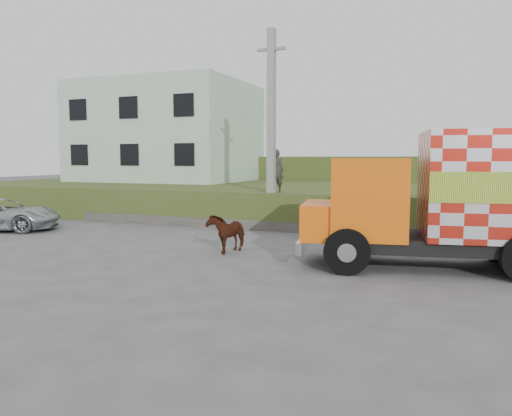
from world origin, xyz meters
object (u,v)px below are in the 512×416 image
at_px(cargo_truck, 477,199).
at_px(cow, 227,232).
at_px(pedestrian, 276,171).
at_px(utility_pole, 271,129).

distance_m(cargo_truck, cow, 7.14).
distance_m(cargo_truck, pedestrian, 9.16).
distance_m(utility_pole, pedestrian, 1.72).
xyz_separation_m(utility_pole, pedestrian, (0.09, 0.31, -1.69)).
distance_m(utility_pole, cargo_truck, 9.32).
xyz_separation_m(cargo_truck, cow, (-7.04, -0.09, -1.24)).
bearing_deg(pedestrian, cow, 72.90).
xyz_separation_m(utility_pole, cargo_truck, (7.47, -5.10, -2.23)).
bearing_deg(cargo_truck, utility_pole, 135.71).
bearing_deg(cow, cargo_truck, 10.01).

